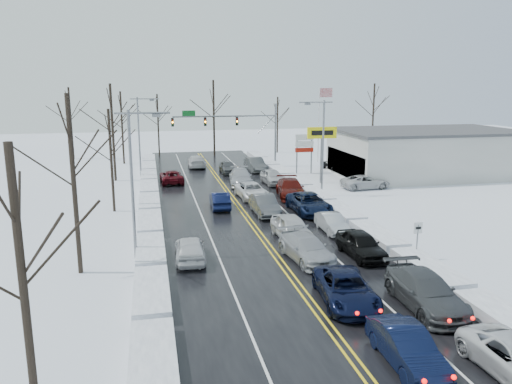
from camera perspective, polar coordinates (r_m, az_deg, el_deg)
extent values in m
plane|color=white|center=(36.44, 0.09, -4.43)|extent=(160.00, 160.00, 0.00)
cube|color=black|center=(38.32, -0.55, -3.58)|extent=(14.00, 84.00, 0.01)
cube|color=white|center=(37.60, -12.00, -4.17)|extent=(1.75, 72.00, 0.66)
cube|color=white|center=(40.47, 10.07, -2.91)|extent=(1.75, 72.00, 0.66)
cylinder|color=slate|center=(64.43, 2.24, 6.51)|extent=(0.24, 0.24, 8.00)
cylinder|color=slate|center=(62.94, -3.55, 8.65)|extent=(13.00, 0.18, 0.18)
cylinder|color=slate|center=(64.02, 1.20, 7.74)|extent=(2.33, 0.10, 2.33)
cube|color=#0C591E|center=(62.40, -7.70, 8.90)|extent=(1.60, 0.08, 0.70)
cube|color=black|center=(63.22, -2.19, 8.09)|extent=(0.32, 0.25, 1.05)
sphere|color=#3F0705|center=(63.05, -2.17, 8.35)|extent=(0.20, 0.20, 0.20)
sphere|color=orange|center=(63.07, -2.16, 8.08)|extent=(0.22, 0.22, 0.22)
sphere|color=black|center=(63.09, -2.16, 7.81)|extent=(0.20, 0.20, 0.20)
cube|color=black|center=(62.66, -5.83, 8.00)|extent=(0.32, 0.25, 1.05)
sphere|color=#3F0705|center=(62.48, -5.82, 8.26)|extent=(0.20, 0.20, 0.20)
sphere|color=orange|center=(62.50, -5.81, 7.99)|extent=(0.22, 0.22, 0.22)
sphere|color=black|center=(62.53, -5.81, 7.71)|extent=(0.20, 0.20, 0.20)
cube|color=black|center=(62.35, -9.52, 7.87)|extent=(0.32, 0.25, 1.05)
sphere|color=#3F0705|center=(62.17, -9.52, 8.13)|extent=(0.20, 0.20, 0.20)
sphere|color=orange|center=(62.19, -9.51, 7.86)|extent=(0.22, 0.22, 0.22)
sphere|color=black|center=(62.21, -9.50, 7.58)|extent=(0.20, 0.20, 0.20)
cylinder|color=slate|center=(53.75, 7.47, 3.98)|extent=(0.20, 0.20, 5.60)
cube|color=#FFED0D|center=(53.44, 7.54, 6.73)|extent=(3.20, 0.30, 1.20)
cube|color=black|center=(53.28, 7.61, 6.72)|extent=(2.40, 0.04, 0.50)
cylinder|color=slate|center=(59.23, 4.69, 4.02)|extent=(0.16, 0.16, 4.00)
cylinder|color=slate|center=(59.77, 6.35, 4.06)|extent=(0.16, 0.16, 4.00)
cube|color=white|center=(59.21, 5.57, 6.25)|extent=(2.20, 0.22, 0.70)
cube|color=white|center=(59.30, 5.55, 5.48)|extent=(2.20, 0.22, 0.70)
cube|color=#98180B|center=(59.39, 5.54, 4.81)|extent=(2.20, 0.22, 0.50)
cylinder|color=slate|center=(31.82, 17.93, -5.48)|extent=(0.08, 0.08, 2.20)
cube|color=white|center=(31.56, 18.04, -3.92)|extent=(0.55, 0.05, 0.70)
cube|color=black|center=(31.53, 18.07, -3.94)|extent=(0.35, 0.02, 0.15)
cylinder|color=silver|center=(68.12, 7.18, 7.59)|extent=(0.14, 0.14, 10.00)
cube|color=beige|center=(61.35, 18.83, 4.16)|extent=(20.00, 12.00, 5.00)
cube|color=#262628|center=(57.04, 10.13, 3.15)|extent=(0.10, 11.00, 2.80)
cube|color=#3F3F42|center=(61.06, 19.00, 6.62)|extent=(20.40, 12.40, 0.30)
cylinder|color=slate|center=(47.26, 7.65, 4.91)|extent=(0.18, 0.18, 9.00)
cylinder|color=slate|center=(46.64, 6.86, 10.14)|extent=(3.20, 0.12, 0.12)
cube|color=slate|center=(46.40, 5.91, 9.97)|extent=(0.50, 0.25, 0.18)
cylinder|color=slate|center=(30.72, -13.97, 0.69)|extent=(0.18, 0.18, 9.00)
cylinder|color=slate|center=(30.16, -12.86, 8.79)|extent=(3.20, 0.12, 0.12)
cube|color=slate|center=(30.17, -11.32, 8.57)|extent=(0.50, 0.25, 0.18)
cylinder|color=slate|center=(58.43, -13.22, 6.10)|extent=(0.18, 0.18, 9.00)
cylinder|color=slate|center=(58.14, -12.63, 10.35)|extent=(3.20, 0.12, 0.12)
cube|color=slate|center=(58.14, -11.82, 10.24)|extent=(0.50, 0.25, 0.18)
cylinder|color=#2D231C|center=(15.75, -24.92, -11.25)|extent=(0.24, 0.24, 9.00)
cylinder|color=#2D231C|center=(28.94, -20.08, 0.61)|extent=(0.27, 0.27, 10.00)
cylinder|color=#2D231C|center=(42.69, -16.20, 3.41)|extent=(0.23, 0.23, 8.50)
cylinder|color=#2D231C|center=(56.48, -16.04, 6.51)|extent=(0.28, 0.28, 10.50)
cylinder|color=#2D231C|center=(68.44, -15.05, 7.08)|extent=(0.25, 0.25, 9.50)
cylinder|color=#2D231C|center=(75.07, -20.38, 7.35)|extent=(0.27, 0.27, 10.00)
cylinder|color=#2D231C|center=(75.36, -11.12, 7.52)|extent=(0.24, 0.24, 9.00)
cylinder|color=#2D231C|center=(73.88, -4.84, 8.39)|extent=(0.29, 0.29, 11.00)
cylinder|color=#2D231C|center=(77.34, 2.47, 7.67)|extent=(0.23, 0.23, 8.50)
cylinder|color=#2D231C|center=(83.19, 13.23, 8.37)|extent=(0.28, 0.28, 10.50)
imported|color=black|center=(20.94, 16.69, -18.32)|extent=(1.62, 4.42, 1.45)
imported|color=black|center=(25.36, 10.17, -12.34)|extent=(3.02, 5.52, 1.47)
imported|color=#A1A3A9|center=(30.71, 5.74, -7.73)|extent=(2.73, 5.41, 1.51)
imported|color=silver|center=(34.53, 4.10, -5.41)|extent=(2.26, 4.98, 1.66)
imported|color=#424447|center=(40.83, 0.99, -2.58)|extent=(1.79, 4.89, 1.60)
imported|color=white|center=(46.52, -0.49, -0.73)|extent=(2.67, 5.31, 1.44)
imported|color=#A9ABB1|center=(52.82, -1.77, 0.84)|extent=(2.96, 5.87, 1.64)
imported|color=#46484B|center=(59.53, -3.22, 2.14)|extent=(1.85, 4.41, 1.49)
imported|color=#3F4144|center=(25.80, 18.68, -12.38)|extent=(2.53, 5.74, 1.64)
imported|color=black|center=(31.81, 11.87, -7.22)|extent=(2.02, 4.69, 1.58)
imported|color=#A9ADB1|center=(36.54, 8.64, -4.52)|extent=(1.43, 4.05, 1.33)
imported|color=black|center=(41.59, 6.08, -2.37)|extent=(2.72, 5.85, 1.62)
imported|color=#480D09|center=(47.08, 3.96, -0.60)|extent=(3.12, 6.07, 1.68)
imported|color=#BDBDBF|center=(53.06, 1.89, 0.90)|extent=(2.09, 4.73, 1.58)
imported|color=#3E4143|center=(60.90, -0.08, 2.39)|extent=(2.04, 5.14, 1.66)
imported|color=black|center=(43.00, -4.13, -1.85)|extent=(1.70, 4.41, 1.43)
imported|color=#4F0A12|center=(54.52, -9.60, 1.04)|extent=(2.53, 5.08, 1.38)
imported|color=silver|center=(64.31, -6.78, 2.83)|extent=(2.37, 5.40, 1.55)
imported|color=silver|center=(30.75, -7.52, -7.75)|extent=(1.96, 4.50, 1.51)
imported|color=silver|center=(52.01, 12.37, 0.38)|extent=(5.16, 2.65, 1.39)
imported|color=#3E4043|center=(56.27, 13.98, 1.19)|extent=(2.75, 5.87, 1.66)
imported|color=black|center=(62.28, 9.02, 2.46)|extent=(2.17, 4.89, 1.64)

